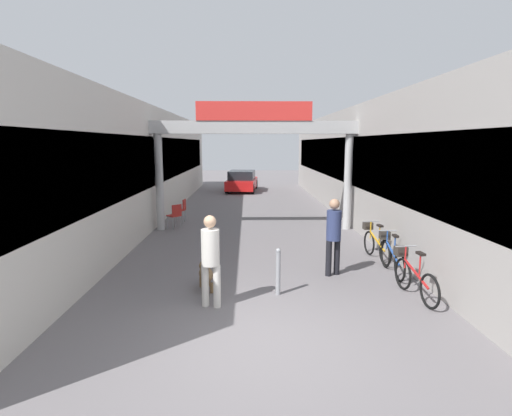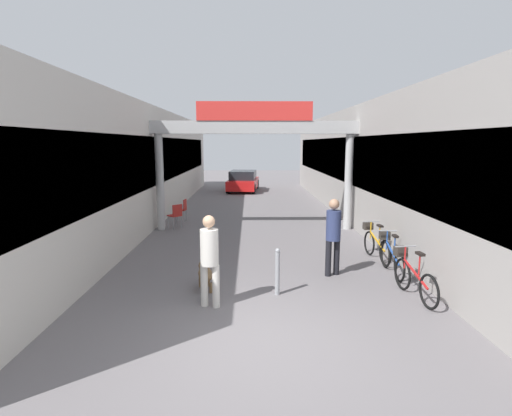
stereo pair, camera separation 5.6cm
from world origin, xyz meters
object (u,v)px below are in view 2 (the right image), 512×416
(cafe_chair_red_farther, at_px, (183,208))
(bicycle_orange_third, at_px, (375,243))
(pedestrian_companion, at_px, (333,232))
(parked_car_red, at_px, (243,181))
(bollard_post_metal, at_px, (277,271))
(bicycle_red_nearest, at_px, (412,276))
(cafe_chair_red_nearer, at_px, (176,214))
(dog_on_leash, at_px, (205,273))
(pedestrian_with_dog, at_px, (209,255))
(bicycle_blue_second, at_px, (391,255))

(cafe_chair_red_farther, bearing_deg, bicycle_orange_third, -41.24)
(pedestrian_companion, xyz_separation_m, parked_car_red, (-2.35, 16.85, -0.41))
(bicycle_orange_third, relative_size, bollard_post_metal, 1.72)
(pedestrian_companion, distance_m, bicycle_orange_third, 2.03)
(bicycle_red_nearest, relative_size, cafe_chair_red_farther, 1.89)
(bicycle_orange_third, height_order, cafe_chair_red_farther, bicycle_orange_third)
(bollard_post_metal, height_order, cafe_chair_red_nearer, bollard_post_metal)
(pedestrian_companion, distance_m, cafe_chair_red_nearer, 7.05)
(dog_on_leash, bearing_deg, bollard_post_metal, -13.05)
(bicycle_orange_third, bearing_deg, cafe_chair_red_farther, 138.76)
(bicycle_red_nearest, bearing_deg, dog_on_leash, 173.36)
(pedestrian_companion, distance_m, bollard_post_metal, 1.91)
(pedestrian_with_dog, relative_size, cafe_chair_red_farther, 1.98)
(cafe_chair_red_farther, bearing_deg, bicycle_blue_second, -46.86)
(cafe_chair_red_nearer, bearing_deg, parked_car_red, 78.89)
(bicycle_orange_third, distance_m, cafe_chair_red_farther, 8.00)
(bicycle_blue_second, bearing_deg, pedestrian_with_dog, -154.75)
(bicycle_red_nearest, distance_m, bollard_post_metal, 2.72)
(pedestrian_with_dog, bearing_deg, cafe_chair_red_nearer, 105.27)
(dog_on_leash, height_order, cafe_chair_red_nearer, cafe_chair_red_nearer)
(bicycle_orange_third, relative_size, cafe_chair_red_nearer, 1.89)
(cafe_chair_red_farther, bearing_deg, bollard_post_metal, -67.58)
(cafe_chair_red_nearer, bearing_deg, pedestrian_companion, -48.86)
(bicycle_blue_second, xyz_separation_m, bollard_post_metal, (-2.81, -1.36, 0.06))
(dog_on_leash, height_order, parked_car_red, parked_car_red)
(bicycle_orange_third, bearing_deg, bicycle_red_nearest, -91.78)
(bicycle_red_nearest, height_order, parked_car_red, parked_car_red)
(bicycle_orange_third, xyz_separation_m, bollard_post_metal, (-2.80, -2.51, 0.06))
(bollard_post_metal, bearing_deg, bicycle_blue_second, 25.82)
(dog_on_leash, distance_m, cafe_chair_red_nearer, 6.38)
(pedestrian_with_dog, bearing_deg, parked_car_red, 88.97)
(pedestrian_companion, height_order, bicycle_blue_second, pedestrian_companion)
(pedestrian_companion, xyz_separation_m, bicycle_blue_second, (1.43, 0.16, -0.61))
(bicycle_red_nearest, relative_size, bicycle_orange_third, 1.00)
(bollard_post_metal, bearing_deg, dog_on_leash, 166.95)
(bicycle_red_nearest, xyz_separation_m, parked_car_red, (-3.69, 18.19, 0.21))
(cafe_chair_red_nearer, relative_size, cafe_chair_red_farther, 1.00)
(pedestrian_companion, height_order, bollard_post_metal, pedestrian_companion)
(pedestrian_companion, distance_m, cafe_chair_red_farther, 8.04)
(pedestrian_with_dog, distance_m, dog_on_leash, 1.17)
(bicycle_blue_second, relative_size, bicycle_orange_third, 1.00)
(dog_on_leash, bearing_deg, pedestrian_with_dog, -77.89)
(dog_on_leash, relative_size, bollard_post_metal, 0.80)
(dog_on_leash, bearing_deg, cafe_chair_red_nearer, 105.75)
(pedestrian_with_dog, height_order, bollard_post_metal, pedestrian_with_dog)
(bicycle_blue_second, height_order, parked_car_red, parked_car_red)
(pedestrian_companion, bearing_deg, pedestrian_with_dog, -146.45)
(dog_on_leash, relative_size, bicycle_red_nearest, 0.47)
(pedestrian_with_dog, distance_m, parked_car_red, 18.64)
(pedestrian_with_dog, height_order, bicycle_red_nearest, pedestrian_with_dog)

